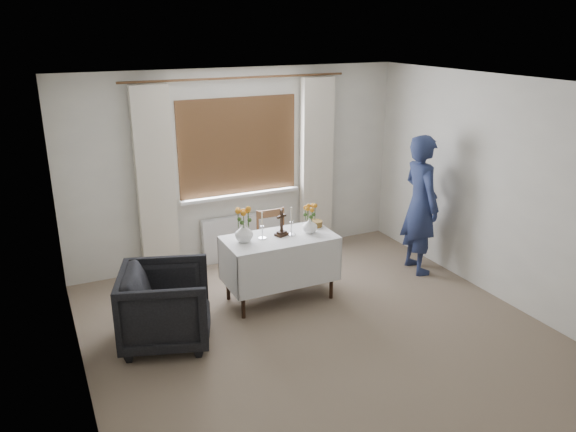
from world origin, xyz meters
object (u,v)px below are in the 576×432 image
object	(u,v)px
wooden_cross	(282,223)
flower_vase_right	(310,225)
wooden_chair	(276,246)
altar_table	(280,268)
armchair	(166,306)
flower_vase_left	(244,233)
person	(421,205)

from	to	relation	value
wooden_cross	flower_vase_right	xyz separation A→B (m)	(0.33, -0.05, -0.06)
flower_vase_right	wooden_chair	bearing A→B (deg)	108.69
wooden_cross	altar_table	bearing A→B (deg)	-163.63
altar_table	flower_vase_right	size ratio (longest dim) A/B	6.93
flower_vase_right	wooden_cross	bearing A→B (deg)	170.67
armchair	flower_vase_right	world-z (taller)	flower_vase_right
wooden_cross	flower_vase_left	xyz separation A→B (m)	(-0.45, 0.01, -0.05)
wooden_chair	flower_vase_right	size ratio (longest dim) A/B	4.80
wooden_chair	flower_vase_left	distance (m)	0.87
person	flower_vase_right	xyz separation A→B (m)	(-1.56, -0.01, -0.02)
person	wooden_chair	bearing A→B (deg)	80.57
wooden_cross	flower_vase_left	size ratio (longest dim) A/B	1.45
armchair	person	distance (m)	3.36
armchair	flower_vase_left	size ratio (longest dim) A/B	4.10
armchair	wooden_cross	distance (m)	1.57
armchair	wooden_chair	bearing A→B (deg)	-43.49
altar_table	wooden_chair	distance (m)	0.55
wooden_chair	wooden_cross	world-z (taller)	wooden_cross
altar_table	wooden_chair	xyz separation A→B (m)	(0.19, 0.51, 0.05)
person	flower_vase_right	bearing A→B (deg)	97.73
armchair	wooden_cross	bearing A→B (deg)	-57.27
person	wooden_cross	world-z (taller)	person
wooden_chair	armchair	bearing A→B (deg)	-149.98
armchair	flower_vase_right	size ratio (longest dim) A/B	4.79
wooden_cross	armchair	bearing A→B (deg)	172.80
altar_table	flower_vase_left	bearing A→B (deg)	174.35
wooden_chair	flower_vase_left	bearing A→B (deg)	-140.03
flower_vase_right	flower_vase_left	bearing A→B (deg)	175.49
wooden_chair	person	distance (m)	1.87
wooden_chair	person	bearing A→B (deg)	-15.43
flower_vase_left	flower_vase_right	size ratio (longest dim) A/B	1.17
altar_table	wooden_cross	bearing A→B (deg)	38.60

